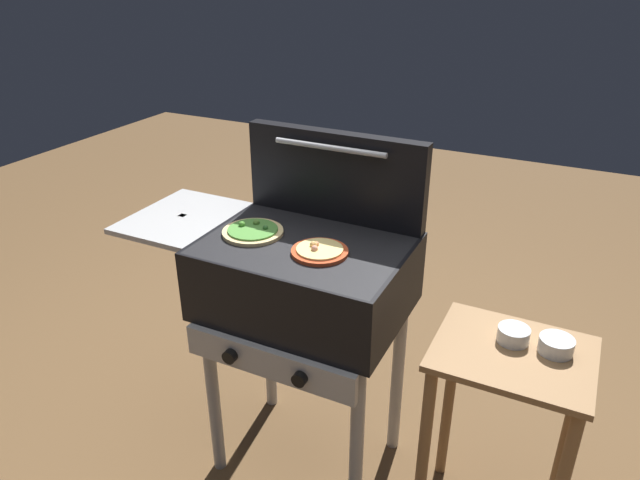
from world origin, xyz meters
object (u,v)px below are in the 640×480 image
at_px(pizza_cheese, 319,251).
at_px(topping_bowl_near, 556,346).
at_px(topping_bowl_far, 513,335).
at_px(prep_table, 504,405).
at_px(grill, 302,282).
at_px(pizza_veggie, 253,231).

xyz_separation_m(pizza_cheese, topping_bowl_near, (0.69, 0.09, -0.19)).
bearing_deg(topping_bowl_near, topping_bowl_far, -179.34).
height_order(prep_table, topping_bowl_near, topping_bowl_near).
xyz_separation_m(grill, pizza_cheese, (0.09, -0.04, 0.15)).
relative_size(prep_table, topping_bowl_far, 7.68).
distance_m(topping_bowl_near, topping_bowl_far, 0.12).
relative_size(pizza_veggie, prep_table, 0.28).
distance_m(grill, topping_bowl_far, 0.66).
bearing_deg(topping_bowl_near, pizza_veggie, -176.08).
xyz_separation_m(pizza_veggie, topping_bowl_far, (0.83, 0.06, -0.19)).
height_order(pizza_veggie, topping_bowl_near, pizza_veggie).
distance_m(pizza_cheese, topping_bowl_far, 0.61).
bearing_deg(pizza_veggie, pizza_cheese, -6.72).
relative_size(grill, pizza_veggie, 4.87).
height_order(grill, topping_bowl_far, grill).
distance_m(pizza_veggie, pizza_cheese, 0.26).
bearing_deg(grill, pizza_cheese, -26.46).
relative_size(grill, pizza_cheese, 5.54).
bearing_deg(topping_bowl_far, grill, -175.59).
relative_size(grill, topping_bowl_near, 9.92).
relative_size(pizza_cheese, topping_bowl_near, 1.79).
distance_m(grill, prep_table, 0.72).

